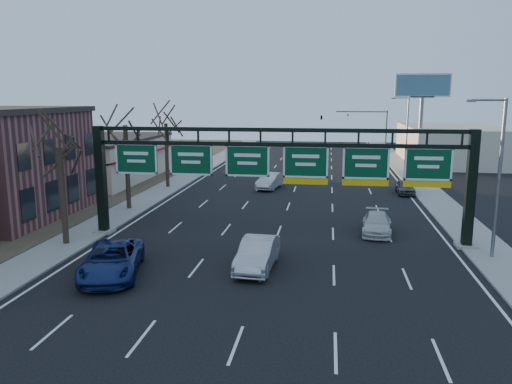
% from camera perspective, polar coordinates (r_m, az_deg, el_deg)
% --- Properties ---
extents(ground, '(160.00, 160.00, 0.00)m').
position_cam_1_polar(ground, '(24.82, 0.28, -10.61)').
color(ground, black).
rests_on(ground, ground).
extents(sidewalk_left, '(3.00, 120.00, 0.12)m').
position_cam_1_polar(sidewalk_left, '(46.64, -11.95, -0.53)').
color(sidewalk_left, gray).
rests_on(sidewalk_left, ground).
extents(sidewalk_right, '(3.00, 120.00, 0.12)m').
position_cam_1_polar(sidewalk_right, '(44.84, 20.46, -1.44)').
color(sidewalk_right, gray).
rests_on(sidewalk_right, ground).
extents(dirt_strip_left, '(21.00, 120.00, 0.06)m').
position_cam_1_polar(dirt_strip_left, '(52.11, -24.65, -0.14)').
color(dirt_strip_left, '#473D2B').
rests_on(dirt_strip_left, ground).
extents(lane_markings, '(21.60, 120.00, 0.01)m').
position_cam_1_polar(lane_markings, '(43.94, 3.92, -1.08)').
color(lane_markings, white).
rests_on(lane_markings, ground).
extents(sign_gantry, '(24.60, 1.20, 7.20)m').
position_cam_1_polar(sign_gantry, '(31.34, 2.62, 2.68)').
color(sign_gantry, black).
rests_on(sign_gantry, ground).
extents(cream_strip, '(10.90, 18.40, 4.70)m').
position_cam_1_polar(cream_strip, '(57.84, -17.08, 3.72)').
color(cream_strip, beige).
rests_on(cream_strip, ground).
extents(building_right_distant, '(12.00, 20.00, 5.00)m').
position_cam_1_polar(building_right_distant, '(75.06, 21.28, 5.10)').
color(building_right_distant, beige).
rests_on(building_right_distant, ground).
extents(tree_gantry, '(3.60, 3.60, 8.48)m').
position_cam_1_polar(tree_gantry, '(32.20, -21.70, 6.60)').
color(tree_gantry, '#30241A').
rests_on(tree_gantry, sidewalk_left).
extents(tree_mid, '(3.60, 3.60, 9.24)m').
position_cam_1_polar(tree_mid, '(41.13, -14.80, 8.80)').
color(tree_mid, '#30241A').
rests_on(tree_mid, sidewalk_left).
extents(tree_far, '(3.60, 3.60, 8.86)m').
position_cam_1_polar(tree_far, '(50.50, -10.32, 8.88)').
color(tree_far, '#30241A').
rests_on(tree_far, sidewalk_left).
extents(streetlight_near, '(2.15, 0.22, 9.00)m').
position_cam_1_polar(streetlight_near, '(30.58, 25.85, 2.25)').
color(streetlight_near, slate).
rests_on(streetlight_near, sidewalk_right).
extents(streetlight_far, '(2.15, 0.22, 9.00)m').
position_cam_1_polar(streetlight_far, '(63.67, 16.76, 6.81)').
color(streetlight_far, slate).
rests_on(streetlight_far, sidewalk_right).
extents(billboard_right, '(7.00, 0.50, 12.00)m').
position_cam_1_polar(billboard_right, '(68.86, 18.46, 10.31)').
color(billboard_right, slate).
rests_on(billboard_right, ground).
extents(traffic_signal_mast, '(10.16, 0.54, 7.00)m').
position_cam_1_polar(traffic_signal_mast, '(77.99, 10.21, 8.07)').
color(traffic_signal_mast, black).
rests_on(traffic_signal_mast, ground).
extents(car_blue_suv, '(4.12, 6.44, 1.65)m').
position_cam_1_polar(car_blue_suv, '(26.89, -16.16, -7.47)').
color(car_blue_suv, navy).
rests_on(car_blue_suv, ground).
extents(car_silver_sedan, '(1.99, 5.02, 1.62)m').
position_cam_1_polar(car_silver_sedan, '(26.87, 0.18, -7.07)').
color(car_silver_sedan, '#ADADB2').
rests_on(car_silver_sedan, ground).
extents(car_white_wagon, '(2.28, 4.76, 1.34)m').
position_cam_1_polar(car_white_wagon, '(34.62, 13.64, -3.52)').
color(car_white_wagon, silver).
rests_on(car_white_wagon, ground).
extents(car_grey_far, '(1.61, 3.91, 1.33)m').
position_cam_1_polar(car_grey_far, '(49.19, 16.69, 0.55)').
color(car_grey_far, '#434749').
rests_on(car_grey_far, ground).
extents(car_silver_distant, '(2.51, 4.95, 1.55)m').
position_cam_1_polar(car_silver_distant, '(49.90, 1.60, 1.28)').
color(car_silver_distant, '#BDBCC2').
rests_on(car_silver_distant, ground).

